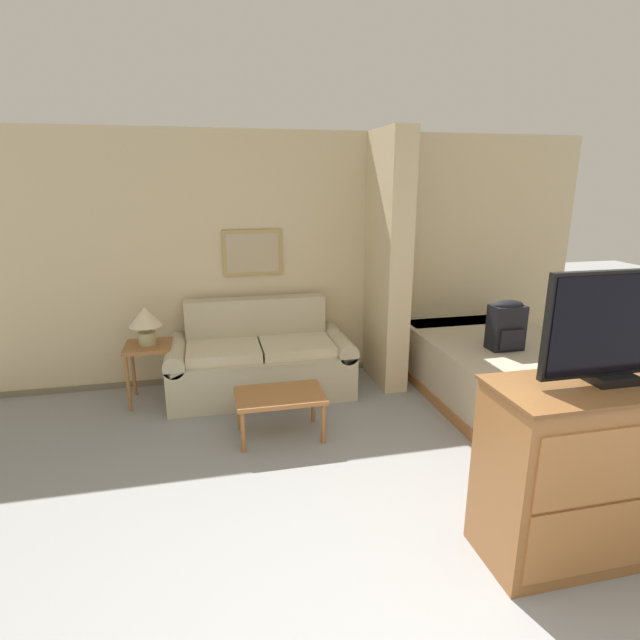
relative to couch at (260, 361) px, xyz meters
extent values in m
cube|color=#CCB78E|center=(0.35, 0.48, 0.97)|extent=(6.90, 0.12, 2.60)
cube|color=#70644E|center=(0.35, 0.41, -0.30)|extent=(6.90, 0.02, 0.06)
cube|color=tan|center=(0.00, 0.40, 1.05)|extent=(0.61, 0.02, 0.47)
cube|color=tan|center=(0.00, 0.39, 1.05)|extent=(0.54, 0.01, 0.40)
cube|color=#CCB78E|center=(1.35, 0.03, 0.97)|extent=(0.24, 0.78, 2.60)
cube|color=#B7AD8E|center=(0.00, -0.04, -0.11)|extent=(1.45, 0.84, 0.45)
cube|color=#B7AD8E|center=(0.00, 0.28, 0.36)|extent=(1.45, 0.20, 0.48)
cube|color=#B7AD8E|center=(-0.82, -0.04, -0.11)|extent=(0.18, 0.84, 0.45)
cylinder|color=#B7AD8E|center=(-0.82, -0.04, 0.15)|extent=(0.20, 0.84, 0.20)
cube|color=#B7AD8E|center=(0.82, -0.04, -0.11)|extent=(0.18, 0.84, 0.45)
cylinder|color=#B7AD8E|center=(0.82, -0.04, 0.15)|extent=(0.20, 0.84, 0.20)
cube|color=beige|center=(-0.36, -0.09, 0.16)|extent=(0.71, 0.60, 0.10)
cube|color=beige|center=(0.36, -0.09, 0.16)|extent=(0.71, 0.60, 0.10)
cube|color=#996033|center=(0.06, -0.98, 0.04)|extent=(0.74, 0.48, 0.04)
cylinder|color=#996033|center=(-0.27, -1.18, -0.16)|extent=(0.04, 0.04, 0.35)
cylinder|color=#996033|center=(0.39, -1.18, -0.16)|extent=(0.04, 0.04, 0.35)
cylinder|color=#996033|center=(-0.27, -0.78, -0.16)|extent=(0.04, 0.04, 0.35)
cylinder|color=#996033|center=(0.39, -0.78, -0.16)|extent=(0.04, 0.04, 0.35)
cube|color=#996033|center=(-1.07, -0.01, 0.24)|extent=(0.43, 0.43, 0.04)
cylinder|color=#996033|center=(-1.26, -0.19, -0.06)|extent=(0.04, 0.04, 0.55)
cylinder|color=#996033|center=(-0.88, -0.19, -0.06)|extent=(0.04, 0.04, 0.55)
cylinder|color=#996033|center=(-1.26, 0.18, -0.06)|extent=(0.04, 0.04, 0.55)
cylinder|color=#996033|center=(-0.88, 0.18, -0.06)|extent=(0.04, 0.04, 0.55)
cylinder|color=tan|center=(-1.07, -0.01, 0.32)|extent=(0.16, 0.16, 0.13)
cylinder|color=tan|center=(-1.07, -0.01, 0.41)|extent=(0.02, 0.02, 0.06)
cone|color=beige|center=(-1.07, -0.01, 0.54)|extent=(0.31, 0.31, 0.18)
cube|color=#996033|center=(1.62, -2.72, 0.19)|extent=(1.28, 0.50, 1.04)
cube|color=brown|center=(1.62, -2.72, 0.72)|extent=(1.30, 0.53, 0.02)
cube|color=#AB6C39|center=(1.62, -2.97, 0.40)|extent=(1.18, 0.01, 0.42)
cube|color=#AB6C39|center=(1.62, -2.97, -0.04)|extent=(1.18, 0.01, 0.42)
cube|color=black|center=(1.62, -2.72, 0.75)|extent=(0.24, 0.16, 0.05)
cube|color=black|center=(1.62, -2.72, 1.06)|extent=(0.89, 0.04, 0.57)
cube|color=black|center=(1.62, -2.74, 1.06)|extent=(0.85, 0.01, 0.53)
cube|color=#996033|center=(2.32, -0.63, -0.28)|extent=(1.46, 1.98, 0.10)
cube|color=tan|center=(2.32, -0.63, 0.01)|extent=(1.42, 1.94, 0.48)
cube|color=white|center=(2.32, 0.12, 0.20)|extent=(1.30, 0.36, 0.10)
cube|color=black|center=(2.21, -0.85, 0.46)|extent=(0.31, 0.19, 0.42)
cube|color=black|center=(2.21, -0.96, 0.37)|extent=(0.24, 0.03, 0.19)
ellipsoid|color=black|center=(2.21, -0.85, 0.67)|extent=(0.30, 0.18, 0.10)
camera|label=1|loc=(-0.46, -4.80, 1.78)|focal=28.00mm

